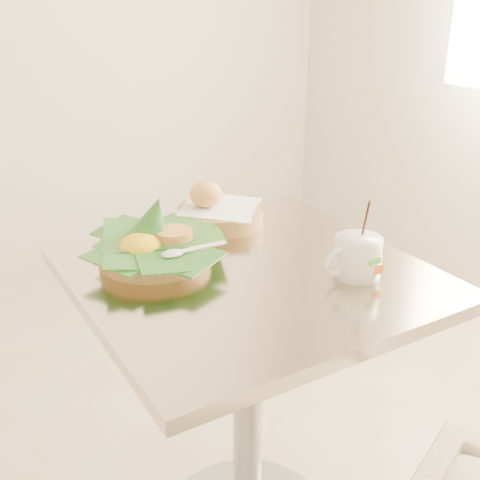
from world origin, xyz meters
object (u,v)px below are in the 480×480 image
cafe_table (248,357)px  rice_basket (154,243)px  bread_basket (218,211)px  coffee_mug (357,256)px

cafe_table → rice_basket: (-0.15, 0.15, 0.26)m
cafe_table → bread_basket: bread_basket is taller
cafe_table → rice_basket: rice_basket is taller
cafe_table → bread_basket: 0.37m
cafe_table → bread_basket: size_ratio=2.92×
bread_basket → coffee_mug: (0.09, -0.41, 0.01)m
rice_basket → bread_basket: 0.25m
rice_basket → coffee_mug: coffee_mug is taller
cafe_table → coffee_mug: coffee_mug is taller
cafe_table → coffee_mug: 0.35m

